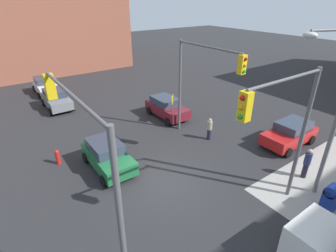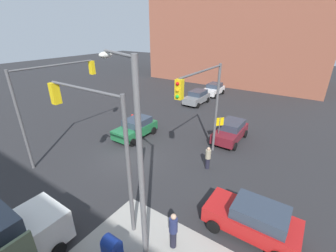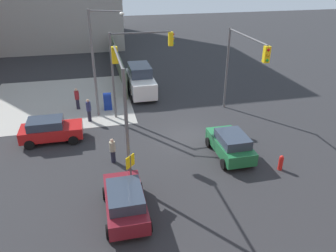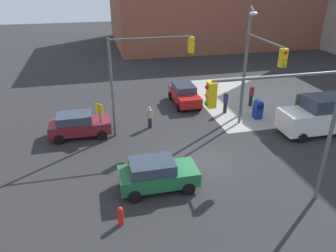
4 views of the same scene
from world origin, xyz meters
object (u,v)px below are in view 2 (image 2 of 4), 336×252
pedestrian_walking_north (173,230)px  sedan_green (136,128)px  mailbox_blue (112,251)px  sedan_red (253,219)px  coupe_maroon (231,131)px  traffic_signal_ne_corner (96,131)px  sedan_gray (197,97)px  coupe_white (214,89)px  street_lamp_corner (135,153)px  traffic_signal_se_corner (53,92)px  pedestrian_waiting (208,158)px  traffic_signal_nw_corner (205,98)px  fire_hydrant (133,119)px

pedestrian_walking_north → sedan_green: bearing=-169.1°
mailbox_blue → pedestrian_walking_north: size_ratio=0.80×
sedan_red → coupe_maroon: 9.39m
traffic_signal_ne_corner → sedan_gray: (-18.58, -4.59, -3.74)m
coupe_white → sedan_green: same height
street_lamp_corner → pedestrian_walking_north: bearing=129.5°
sedan_red → traffic_signal_se_corner: bearing=-87.8°
pedestrian_walking_north → coupe_white: bearing=160.8°
sedan_gray → pedestrian_waiting: 14.00m
sedan_gray → coupe_maroon: size_ratio=1.00×
sedan_red → mailbox_blue: bearing=-41.6°
pedestrian_walking_north → sedan_gray: bearing=165.7°
traffic_signal_nw_corner → coupe_white: 18.01m
sedan_green → fire_hydrant: bearing=-132.2°
fire_hydrant → sedan_green: (2.07, 2.28, 0.36)m
traffic_signal_se_corner → sedan_red: 14.10m
sedan_gray → sedan_green: (11.15, -0.05, -0.00)m
sedan_gray → coupe_white: same height
traffic_signal_ne_corner → pedestrian_waiting: 7.91m
fire_hydrant → pedestrian_waiting: 9.87m
traffic_signal_nw_corner → coupe_white: (-16.46, -6.24, -3.79)m
sedan_green → pedestrian_walking_north: (7.13, 8.42, 0.10)m
pedestrian_walking_north → pedestrian_waiting: bearing=153.0°
street_lamp_corner → traffic_signal_ne_corner: bearing=-101.5°
traffic_signal_ne_corner → street_lamp_corner: bearing=78.5°
sedan_gray → coupe_maroon: (7.25, 6.86, -0.00)m
mailbox_blue → coupe_maroon: bearing=-180.0°
traffic_signal_nw_corner → coupe_maroon: 5.85m
traffic_signal_nw_corner → fire_hydrant: bearing=-106.6°
traffic_signal_ne_corner → mailbox_blue: 4.77m
traffic_signal_se_corner → sedan_gray: 16.87m
traffic_signal_se_corner → sedan_green: (-5.07, 2.58, -3.83)m
sedan_red → pedestrian_walking_north: size_ratio=2.24×
pedestrian_waiting → mailbox_blue: bearing=-33.3°
sedan_green → pedestrian_walking_north: bearing=49.7°
traffic_signal_se_corner → sedan_gray: bearing=170.8°
traffic_signal_se_corner → pedestrian_walking_north: bearing=79.4°
fire_hydrant → traffic_signal_se_corner: bearing=-2.4°
mailbox_blue → coupe_white: (-25.06, -6.74, 0.08)m
traffic_signal_ne_corner → coupe_maroon: (-11.33, 2.27, -3.74)m
mailbox_blue → coupe_maroon: size_ratio=0.36×
sedan_red → sedan_gray: size_ratio=1.00×
fire_hydrant → sedan_red: size_ratio=0.23×
traffic_signal_ne_corner → pedestrian_waiting: size_ratio=4.08×
pedestrian_waiting → pedestrian_walking_north: bearing=-20.0°
traffic_signal_nw_corner → mailbox_blue: size_ratio=4.55×
traffic_signal_ne_corner → pedestrian_waiting: traffic_signal_ne_corner is taller
traffic_signal_ne_corner → coupe_maroon: bearing=168.7°
sedan_gray → pedestrian_walking_north: (18.28, 8.37, 0.10)m
fire_hydrant → traffic_signal_ne_corner: bearing=36.1°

